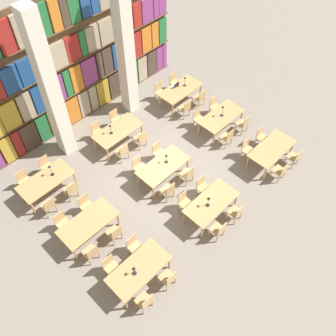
{
  "coord_description": "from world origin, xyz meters",
  "views": [
    {
      "loc": [
        -6.0,
        -6.15,
        11.29
      ],
      "look_at": [
        0.0,
        -0.24,
        0.68
      ],
      "focal_mm": 40.0,
      "sensor_mm": 36.0,
      "label": 1
    }
  ],
  "objects": [
    {
      "name": "ground_plane",
      "position": [
        0.0,
        0.0,
        0.0
      ],
      "size": [
        40.0,
        40.0,
        0.0
      ],
      "primitive_type": "plane",
      "color": "gray"
    },
    {
      "name": "bookshelf_bank",
      "position": [
        0.01,
        4.8,
        2.63
      ],
      "size": [
        9.93,
        0.35,
        5.5
      ],
      "color": "brown",
      "rests_on": "ground_plane"
    },
    {
      "name": "pillar_left",
      "position": [
        -1.7,
        3.72,
        3.0
      ],
      "size": [
        0.53,
        0.53,
        6.0
      ],
      "color": "silver",
      "rests_on": "ground_plane"
    },
    {
      "name": "pillar_center",
      "position": [
        1.7,
        3.72,
        3.0
      ],
      "size": [
        0.53,
        0.53,
        6.0
      ],
      "color": "silver",
      "rests_on": "ground_plane"
    },
    {
      "name": "reading_table_0",
      "position": [
        -3.37,
        -2.33,
        0.68
      ],
      "size": [
        1.94,
        0.96,
        0.76
      ],
      "color": "tan",
      "rests_on": "ground_plane"
    },
    {
      "name": "chair_0",
      "position": [
        -3.84,
        -3.09,
        0.47
      ],
      "size": [
        0.42,
        0.4,
        0.87
      ],
      "color": "tan",
      "rests_on": "ground_plane"
    },
    {
      "name": "chair_1",
      "position": [
        -3.84,
        -1.57,
        0.47
      ],
      "size": [
        0.42,
        0.4,
        0.87
      ],
      "rotation": [
        0.0,
        0.0,
        3.14
      ],
      "color": "tan",
      "rests_on": "ground_plane"
    },
    {
      "name": "chair_2",
      "position": [
        -2.87,
        -3.09,
        0.47
      ],
      "size": [
        0.42,
        0.4,
        0.87
      ],
      "color": "tan",
      "rests_on": "ground_plane"
    },
    {
      "name": "chair_3",
      "position": [
        -2.87,
        -1.57,
        0.47
      ],
      "size": [
        0.42,
        0.4,
        0.87
      ],
      "rotation": [
        0.0,
        0.0,
        3.14
      ],
      "color": "tan",
      "rests_on": "ground_plane"
    },
    {
      "name": "desk_lamp_0",
      "position": [
        -3.55,
        -2.36,
        1.02
      ],
      "size": [
        0.14,
        0.14,
        0.39
      ],
      "color": "#232328",
      "rests_on": "reading_table_0"
    },
    {
      "name": "reading_table_1",
      "position": [
        -0.06,
        -2.34,
        0.68
      ],
      "size": [
        1.94,
        0.96,
        0.76
      ],
      "color": "tan",
      "rests_on": "ground_plane"
    },
    {
      "name": "chair_4",
      "position": [
        -0.55,
        -3.11,
        0.47
      ],
      "size": [
        0.42,
        0.4,
        0.87
      ],
      "color": "tan",
      "rests_on": "ground_plane"
    },
    {
      "name": "chair_5",
      "position": [
        -0.55,
        -1.58,
        0.47
      ],
      "size": [
        0.42,
        0.4,
        0.87
      ],
      "rotation": [
        0.0,
        0.0,
        3.14
      ],
      "color": "tan",
      "rests_on": "ground_plane"
    },
    {
      "name": "chair_6",
      "position": [
        0.39,
        -3.11,
        0.47
      ],
      "size": [
        0.42,
        0.4,
        0.87
      ],
      "color": "tan",
      "rests_on": "ground_plane"
    },
    {
      "name": "chair_7",
      "position": [
        0.39,
        -1.58,
        0.47
      ],
      "size": [
        0.42,
        0.4,
        0.87
      ],
      "rotation": [
        0.0,
        0.0,
        3.14
      ],
      "color": "tan",
      "rests_on": "ground_plane"
    },
    {
      "name": "desk_lamp_1",
      "position": [
        -0.25,
        -2.34,
        1.07
      ],
      "size": [
        0.14,
        0.14,
        0.47
      ],
      "color": "#232328",
      "rests_on": "reading_table_1"
    },
    {
      "name": "reading_table_2",
      "position": [
        3.39,
        -2.4,
        0.68
      ],
      "size": [
        1.94,
        0.96,
        0.76
      ],
      "color": "tan",
      "rests_on": "ground_plane"
    },
    {
      "name": "chair_8",
      "position": [
        2.94,
        -3.16,
        0.47
      ],
      "size": [
        0.42,
        0.4,
        0.87
      ],
      "color": "tan",
      "rests_on": "ground_plane"
    },
    {
      "name": "chair_9",
      "position": [
        2.94,
        -1.63,
        0.47
      ],
      "size": [
        0.42,
        0.4,
        0.87
      ],
      "rotation": [
        0.0,
        0.0,
        3.14
      ],
      "color": "tan",
      "rests_on": "ground_plane"
    },
    {
      "name": "chair_10",
      "position": [
        3.87,
        -3.16,
        0.47
      ],
      "size": [
        0.42,
        0.4,
        0.87
      ],
      "color": "tan",
      "rests_on": "ground_plane"
    },
    {
      "name": "chair_11",
      "position": [
        3.87,
        -1.63,
        0.47
      ],
      "size": [
        0.42,
        0.4,
        0.87
      ],
      "rotation": [
        0.0,
        0.0,
        3.14
      ],
      "color": "tan",
      "rests_on": "ground_plane"
    },
    {
      "name": "reading_table_3",
      "position": [
        -3.46,
        -0.01,
        0.68
      ],
      "size": [
        1.94,
        0.96,
        0.76
      ],
      "color": "tan",
      "rests_on": "ground_plane"
    },
    {
      "name": "chair_12",
      "position": [
        -3.98,
        -0.78,
        0.47
      ],
      "size": [
        0.42,
        0.4,
        0.87
      ],
      "color": "tan",
      "rests_on": "ground_plane"
    },
    {
      "name": "chair_13",
      "position": [
        -3.98,
        0.75,
        0.47
      ],
      "size": [
        0.42,
        0.4,
        0.87
      ],
      "rotation": [
        0.0,
        0.0,
        3.14
      ],
      "color": "tan",
      "rests_on": "ground_plane"
    },
    {
      "name": "chair_14",
      "position": [
        -3.01,
        -0.78,
        0.47
      ],
      "size": [
        0.42,
        0.4,
        0.87
      ],
      "color": "tan",
      "rests_on": "ground_plane"
    },
    {
      "name": "chair_15",
      "position": [
        -3.01,
        0.75,
        0.47
      ],
      "size": [
        0.42,
        0.4,
        0.87
      ],
      "rotation": [
        0.0,
        0.0,
        3.14
      ],
      "color": "tan",
      "rests_on": "ground_plane"
    },
    {
      "name": "reading_table_4",
      "position": [
        -0.08,
        -0.07,
        0.68
      ],
      "size": [
        1.94,
        0.96,
        0.76
      ],
      "color": "tan",
      "rests_on": "ground_plane"
    },
    {
      "name": "chair_16",
      "position": [
        -0.59,
        -0.83,
        0.47
      ],
      "size": [
        0.42,
        0.4,
        0.87
      ],
      "color": "tan",
      "rests_on": "ground_plane"
    },
    {
      "name": "chair_17",
      "position": [
        -0.59,
        0.7,
        0.47
      ],
      "size": [
        0.42,
        0.4,
        0.87
      ],
      "rotation": [
        0.0,
        0.0,
        3.14
      ],
      "color": "tan",
      "rests_on": "ground_plane"
    },
    {
      "name": "chair_18",
      "position": [
        0.43,
        -0.83,
        0.47
      ],
      "size": [
        0.42,
        0.4,
        0.87
      ],
      "color": "tan",
      "rests_on": "ground_plane"
    },
    {
      "name": "chair_19",
      "position": [
        0.43,
        0.7,
        0.47
      ],
      "size": [
        0.42,
        0.4,
        0.87
      ],
      "rotation": [
        0.0,
        0.0,
        3.14
      ],
      "color": "tan",
      "rests_on": "ground_plane"
    },
    {
      "name": "desk_lamp_2",
      "position": [
        0.11,
        -0.04,
        1.03
      ],
      "size": [
        0.14,
        0.14,
        0.41
      ],
      "color": "#232328",
      "rests_on": "reading_table_4"
    },
    {
      "name": "reading_table_5",
      "position": [
        3.39,
        0.07,
        0.68
      ],
      "size": [
        1.94,
        0.96,
        0.76
      ],
      "color": "tan",
      "rests_on": "ground_plane"
    },
    {
      "name": "chair_20",
      "position": [
        2.89,
        -0.69,
        0.47
      ],
      "size": [
        0.42,
        0.4,
        0.87
      ],
      "color": "tan",
      "rests_on": "ground_plane"
    },
    {
      "name": "chair_21",
      "position": [
        2.89,
        0.84,
        0.47
      ],
      "size": [
        0.42,
        0.4,
        0.87
      ],
      "rotation": [
        0.0,
        0.0,
        3.14
      ],
      "color": "tan",
      "rests_on": "ground_plane"
    },
    {
      "name": "chair_22",
      "position": [
        3.92,
        -0.69,
        0.47
      ],
      "size": [
        0.42,
        0.4,
        0.87
      ],
      "color": "tan",
      "rests_on": "ground_plane"
    },
    {
      "name": "chair_23",
      "position": [
        3.92,
        0.84,
        0.47
      ],
      "size": [
        0.42,
        0.4,
        0.87
      ],
      "rotation": [
        0.0,
        0.0,
        3.14
      ],
      "color": "tan",
      "rests_on": "ground_plane"
    },
    {
      "name": "desk_lamp_3",
      "position": [
        3.42,
        0.07,
        1.1
      ],
      "size": [
        0.14,
        0.14,
        0.5
      ],
      "color": "#232328",
      "rests_on": "reading_table_5"
    },
    {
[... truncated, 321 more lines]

